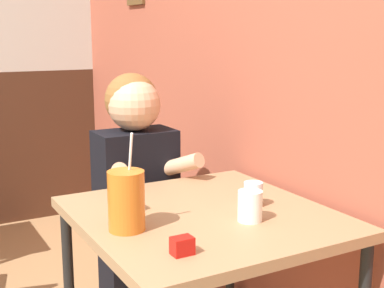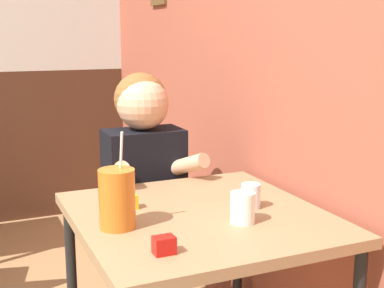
% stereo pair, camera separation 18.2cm
% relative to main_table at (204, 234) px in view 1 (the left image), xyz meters
% --- Properties ---
extents(brick_wall_right, '(0.08, 4.68, 2.70)m').
position_rel_main_table_xyz_m(brick_wall_right, '(0.47, 1.07, 0.66)').
color(brick_wall_right, '#9E4C38').
rests_on(brick_wall_right, ground_plane).
extents(main_table, '(0.82, 0.86, 0.76)m').
position_rel_main_table_xyz_m(main_table, '(0.00, 0.00, 0.00)').
color(main_table, '#93704C').
rests_on(main_table, ground_plane).
extents(person_seated, '(0.42, 0.42, 1.20)m').
position_rel_main_table_xyz_m(person_seated, '(0.01, 0.60, -0.03)').
color(person_seated, black).
rests_on(person_seated, ground_plane).
extents(cocktail_pitcher, '(0.11, 0.11, 0.31)m').
position_rel_main_table_xyz_m(cocktail_pitcher, '(-0.29, -0.03, 0.17)').
color(cocktail_pitcher, '#C6661E').
rests_on(cocktail_pitcher, main_table).
extents(glass_near_pitcher, '(0.07, 0.07, 0.09)m').
position_rel_main_table_xyz_m(glass_near_pitcher, '(0.19, -0.02, 0.12)').
color(glass_near_pitcher, silver).
rests_on(glass_near_pitcher, main_table).
extents(glass_center, '(0.08, 0.08, 0.10)m').
position_rel_main_table_xyz_m(glass_center, '(0.09, -0.14, 0.13)').
color(glass_center, silver).
rests_on(glass_center, main_table).
extents(condiment_ketchup, '(0.06, 0.04, 0.05)m').
position_rel_main_table_xyz_m(condiment_ketchup, '(-0.23, -0.28, 0.10)').
color(condiment_ketchup, '#B7140F').
rests_on(condiment_ketchup, main_table).
extents(condiment_mustard, '(0.06, 0.04, 0.05)m').
position_rel_main_table_xyz_m(condiment_mustard, '(-0.21, 0.14, 0.10)').
color(condiment_mustard, yellow).
rests_on(condiment_mustard, main_table).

